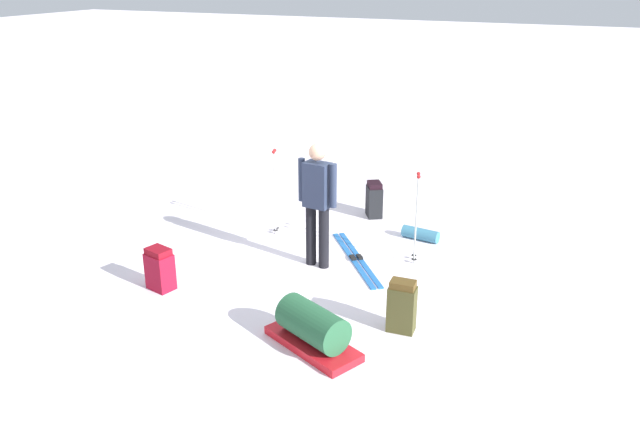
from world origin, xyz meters
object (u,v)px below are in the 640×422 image
at_px(ski_pair_near, 356,259).
at_px(backpack_small_spare, 402,307).
at_px(backpack_bright, 374,200).
at_px(ski_poles_planted_far, 416,213).
at_px(backpack_large_dark, 160,269).
at_px(sleeping_mat_rolled, 420,234).
at_px(skier_standing, 317,199).
at_px(gear_sled, 313,329).
at_px(ski_poles_planted_near, 275,187).

height_order(ski_pair_near, backpack_small_spare, backpack_small_spare).
xyz_separation_m(backpack_bright, ski_poles_planted_far, (-1.39, -1.07, 0.42)).
distance_m(backpack_large_dark, sleeping_mat_rolled, 3.82).
xyz_separation_m(skier_standing, backpack_small_spare, (-1.15, -1.53, -0.66)).
height_order(backpack_bright, backpack_small_spare, backpack_small_spare).
relative_size(skier_standing, gear_sled, 1.40).
relative_size(backpack_large_dark, ski_poles_planted_near, 0.42).
relative_size(backpack_bright, ski_poles_planted_near, 0.44).
xyz_separation_m(ski_poles_planted_far, sleeping_mat_rolled, (0.76, 0.12, -0.62)).
xyz_separation_m(backpack_large_dark, ski_poles_planted_near, (2.19, -0.49, 0.46)).
relative_size(backpack_small_spare, ski_poles_planted_far, 0.48).
bearing_deg(backpack_large_dark, ski_pair_near, -47.38).
height_order(skier_standing, ski_poles_planted_near, skier_standing).
distance_m(backpack_small_spare, ski_poles_planted_far, 1.88).
relative_size(skier_standing, ski_poles_planted_far, 1.34).
bearing_deg(ski_pair_near, backpack_bright, 11.16).
distance_m(skier_standing, backpack_small_spare, 2.03).
height_order(ski_pair_near, gear_sled, gear_sled).
bearing_deg(ski_poles_planted_near, ski_pair_near, -105.52).
xyz_separation_m(skier_standing, ski_poles_planted_near, (0.78, 1.04, -0.23)).
distance_m(backpack_small_spare, sleeping_mat_rolled, 2.61).
xyz_separation_m(ski_pair_near, ski_poles_planted_far, (0.27, -0.75, 0.69)).
relative_size(ski_pair_near, backpack_bright, 2.69).
height_order(backpack_large_dark, ski_poles_planted_near, ski_poles_planted_near).
relative_size(backpack_large_dark, backpack_small_spare, 0.90).
bearing_deg(backpack_bright, ski_poles_planted_far, -142.41).
bearing_deg(backpack_large_dark, backpack_small_spare, -85.15).
relative_size(backpack_bright, ski_poles_planted_far, 0.45).
bearing_deg(sleeping_mat_rolled, ski_pair_near, 148.81).
xyz_separation_m(backpack_large_dark, sleeping_mat_rolled, (2.82, -2.57, -0.18)).
distance_m(ski_pair_near, backpack_large_dark, 2.65).
distance_m(skier_standing, ski_pair_near, 1.10).
xyz_separation_m(skier_standing, ski_pair_near, (0.38, -0.42, -0.94)).
distance_m(backpack_bright, gear_sled, 3.96).
bearing_deg(skier_standing, backpack_bright, -2.59).
xyz_separation_m(backpack_bright, sleeping_mat_rolled, (-0.63, -0.95, -0.19)).
height_order(backpack_large_dark, sleeping_mat_rolled, backpack_large_dark).
relative_size(ski_pair_near, backpack_large_dark, 2.82).
height_order(ski_pair_near, sleeping_mat_rolled, sleeping_mat_rolled).
bearing_deg(backpack_bright, gear_sled, -170.07).
distance_m(backpack_large_dark, backpack_small_spare, 3.07).
relative_size(backpack_bright, sleeping_mat_rolled, 1.05).
bearing_deg(backpack_large_dark, skier_standing, -47.19).
relative_size(backpack_small_spare, sleeping_mat_rolled, 1.11).
relative_size(ski_pair_near, ski_poles_planted_near, 1.18).
relative_size(skier_standing, backpack_bright, 2.95).
distance_m(ski_poles_planted_near, gear_sled, 3.24).
xyz_separation_m(backpack_bright, ski_poles_planted_near, (-1.26, 1.13, 0.45)).
height_order(backpack_small_spare, ski_poles_planted_near, ski_poles_planted_near).
bearing_deg(skier_standing, ski_poles_planted_far, -61.06).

